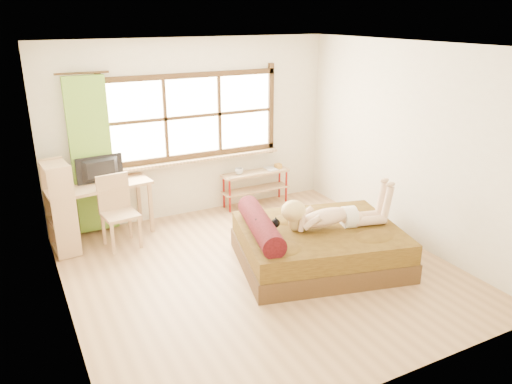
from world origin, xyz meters
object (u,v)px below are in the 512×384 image
desk (104,191)px  pipe_shelf (256,180)px  bed (315,244)px  chair (117,207)px  woman (333,205)px  bookshelf (60,208)px  kitten (266,227)px

desk → pipe_shelf: desk is taller
bed → chair: 2.71m
desk → woman: bearing=-49.1°
desk → chair: 0.39m
woman → desk: bearing=151.5°
woman → bookshelf: bearing=161.3°
woman → kitten: (-0.87, 0.15, -0.18)m
desk → bookshelf: size_ratio=1.07×
woman → kitten: 0.90m
bed → woman: (0.20, -0.06, 0.52)m
chair → bookshelf: bookshelf is taller
chair → bookshelf: 0.72m
woman → pipe_shelf: bearing=101.3°
bookshelf → bed: bearing=-38.5°
pipe_shelf → woman: bearing=-92.8°
pipe_shelf → kitten: bearing=-114.9°
bed → pipe_shelf: bed is taller
pipe_shelf → bookshelf: bearing=-173.4°
bookshelf → woman: bearing=-37.6°
woman → chair: woman is taller
kitten → chair: chair is taller
bed → desk: desk is taller
kitten → chair: (-1.40, 1.64, -0.07)m
kitten → desk: desk is taller
bed → kitten: bed is taller
desk → kitten: bearing=-60.1°
chair → desk: bearing=97.1°
kitten → chair: size_ratio=0.30×
kitten → bed: bearing=6.3°
chair → bookshelf: (-0.71, 0.10, 0.08)m
pipe_shelf → bookshelf: bookshelf is taller
bed → desk: bearing=149.8°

